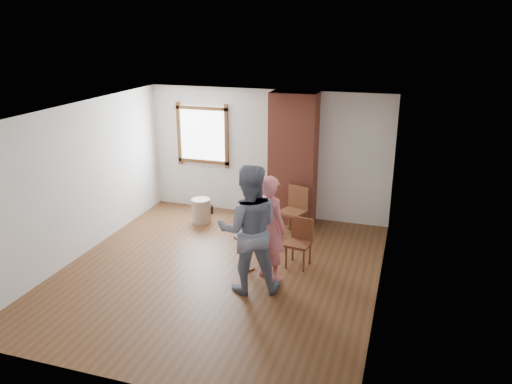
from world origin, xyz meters
TOP-DOWN VIEW (x-y plane):
  - ground at (0.00, 0.00)m, footprint 5.50×5.50m
  - room_shell at (-0.06, 0.61)m, footprint 5.04×5.52m
  - brick_chimney at (0.60, 2.50)m, footprint 0.90×0.50m
  - stoneware_crock at (-1.13, 1.89)m, footprint 0.47×0.47m
  - dark_pot at (-1.16, 2.40)m, footprint 0.16×0.16m
  - dining_chair_left at (0.81, 1.88)m, footprint 0.56×0.56m
  - dining_chair_right at (1.18, 0.66)m, footprint 0.42×0.42m
  - side_table at (0.38, 0.27)m, footprint 0.40×0.40m
  - cake_plate at (0.38, 0.27)m, footprint 0.18×0.18m
  - cake_slice at (0.39, 0.27)m, footprint 0.08×0.07m
  - man at (0.63, -0.35)m, footprint 1.15×1.03m
  - person_pink at (0.83, 0.09)m, footprint 0.73×0.63m

SIDE VIEW (x-z plane):
  - ground at x=0.00m, z-range 0.00..0.00m
  - dark_pot at x=-1.16m, z-range 0.00..0.16m
  - stoneware_crock at x=-1.13m, z-range 0.00..0.49m
  - side_table at x=0.38m, z-range 0.10..0.70m
  - dining_chair_right at x=1.18m, z-range 0.05..0.85m
  - dining_chair_left at x=0.81m, z-range 0.06..0.99m
  - cake_plate at x=0.38m, z-range 0.60..0.61m
  - cake_slice at x=0.39m, z-range 0.61..0.67m
  - person_pink at x=0.83m, z-range 0.00..1.69m
  - man at x=0.63m, z-range 0.00..1.95m
  - brick_chimney at x=0.60m, z-range 0.00..2.60m
  - room_shell at x=-0.06m, z-range 0.50..3.12m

